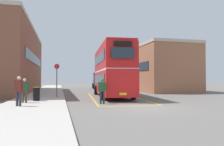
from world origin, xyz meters
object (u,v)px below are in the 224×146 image
litter_bin (36,94)px  bus_stop_sign (57,77)px  double_decker_bus (112,71)px  single_deck_bus (100,79)px  pedestrian_waiting_far (19,89)px  pedestrian_boarding (102,89)px  pedestrian_waiting_near (24,89)px

litter_bin → bus_stop_sign: bus_stop_sign is taller
double_decker_bus → litter_bin: double_decker_bus is taller
single_deck_bus → bus_stop_sign: (-7.54, -20.23, 0.22)m
single_deck_bus → double_decker_bus: bearing=-97.2°
pedestrian_waiting_far → bus_stop_sign: 6.12m
single_deck_bus → pedestrian_boarding: single_deck_bus is taller
double_decker_bus → single_deck_bus: bearing=82.8°
single_deck_bus → pedestrian_waiting_near: 25.86m
litter_bin → pedestrian_boarding: bearing=-21.6°
single_deck_bus → pedestrian_boarding: 25.06m
single_deck_bus → litter_bin: size_ratio=8.48×
litter_bin → pedestrian_waiting_near: bearing=-119.6°
double_decker_bus → pedestrian_boarding: bearing=-110.1°
litter_bin → bus_stop_sign: 3.23m
single_deck_bus → bus_stop_sign: size_ratio=2.92×
double_decker_bus → litter_bin: 7.71m
pedestrian_boarding → bus_stop_sign: 5.47m
pedestrian_waiting_near → bus_stop_sign: size_ratio=0.56×
bus_stop_sign → pedestrian_waiting_far: bearing=-109.8°
double_decker_bus → bus_stop_sign: bearing=-168.2°
pedestrian_boarding → pedestrian_waiting_far: 5.32m
single_deck_bus → pedestrian_waiting_near: size_ratio=5.22×
double_decker_bus → pedestrian_waiting_near: size_ratio=6.61×
double_decker_bus → pedestrian_waiting_far: double_decker_bus is taller
pedestrian_waiting_far → litter_bin: size_ratio=1.74×
pedestrian_waiting_far → litter_bin: (0.67, 3.07, -0.50)m
single_deck_bus → pedestrian_waiting_far: (-9.60, -25.96, -0.50)m
single_deck_bus → pedestrian_waiting_far: size_ratio=4.87×
pedestrian_boarding → litter_bin: size_ratio=1.77×
double_decker_bus → single_deck_bus: size_ratio=1.27×
pedestrian_boarding → litter_bin: (-4.49, 1.78, -0.38)m
pedestrian_waiting_far → single_deck_bus: bearing=69.7°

